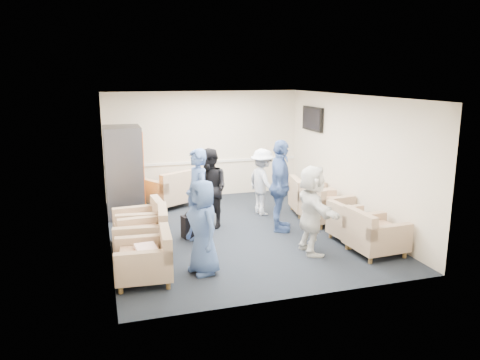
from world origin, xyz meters
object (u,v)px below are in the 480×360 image
object	(u,v)px
vending_machine	(124,171)
person_front_left	(203,227)
armchair_right_midfar	(323,207)
person_mid_right	(280,186)
armchair_left_near	(147,260)
armchair_right_near	(373,235)
armchair_right_far	(309,199)
person_back_left	(210,189)
person_front_right	(312,210)
armchair_left_far	(143,226)
armchair_right_midnear	(353,225)
person_back_right	(263,182)
armchair_left_mid	(145,236)
person_mid_left	(197,197)
armchair_corner	(169,191)

from	to	relation	value
vending_machine	person_front_left	bearing A→B (deg)	-74.68
armchair_right_midfar	person_mid_right	distance (m)	1.24
armchair_left_near	armchair_right_near	size ratio (longest dim) A/B	0.99
armchair_right_far	person_back_left	world-z (taller)	person_back_left
armchair_left_near	person_back_left	size ratio (longest dim) A/B	0.55
armchair_right_near	armchair_right_far	distance (m)	2.59
armchair_left_near	armchair_right_midfar	size ratio (longest dim) A/B	0.92
armchair_right_midfar	vending_machine	distance (m)	4.44
armchair_left_near	person_back_left	xyz separation A→B (m)	(1.54, 2.27, 0.49)
armchair_left_near	person_front_right	xyz separation A→B (m)	(2.90, 0.35, 0.46)
armchair_left_near	person_mid_right	size ratio (longest dim) A/B	0.48
armchair_left_far	armchair_right_midnear	bearing A→B (deg)	70.98
person_back_left	person_back_right	distance (m)	1.44
person_back_left	person_back_right	world-z (taller)	person_back_left
armchair_right_midfar	person_back_left	bearing A→B (deg)	72.62
armchair_right_near	person_back_right	bearing A→B (deg)	17.06
armchair_right_midfar	armchair_right_far	bearing A→B (deg)	-6.91
armchair_right_midfar	person_mid_right	xyz separation A→B (m)	(-1.08, -0.19, 0.58)
armchair_right_midnear	person_front_right	distance (m)	1.15
armchair_left_mid	armchair_right_midfar	size ratio (longest dim) A/B	1.01
person_front_left	armchair_left_mid	bearing A→B (deg)	-155.31
armchair_right_far	person_mid_left	distance (m)	3.09
armchair_right_far	person_front_right	distance (m)	2.46
armchair_left_mid	armchair_right_midnear	distance (m)	3.85
armchair_left_far	vending_machine	distance (m)	2.12
armchair_left_near	person_mid_right	distance (m)	3.32
armchair_right_near	person_front_left	distance (m)	3.06
armchair_right_midfar	armchair_left_mid	bearing A→B (deg)	94.56
armchair_left_mid	vending_machine	distance (m)	2.69
armchair_left_far	armchair_left_mid	bearing A→B (deg)	-5.87
person_back_left	person_mid_right	distance (m)	1.43
armchair_left_near	armchair_right_far	world-z (taller)	armchair_right_far
armchair_corner	vending_machine	distance (m)	1.29
armchair_left_near	vending_machine	size ratio (longest dim) A/B	0.45
armchair_left_mid	person_mid_right	distance (m)	2.87
armchair_left_mid	person_back_left	distance (m)	1.96
armchair_right_midnear	person_front_right	xyz separation A→B (m)	(-1.01, -0.30, 0.47)
person_back_right	armchair_left_near	bearing A→B (deg)	123.16
person_front_left	person_back_left	bearing A→B (deg)	148.59
armchair_right_near	armchair_corner	distance (m)	5.05
person_front_left	person_mid_right	distance (m)	2.50
armchair_left_near	armchair_right_midnear	world-z (taller)	armchair_left_near
armchair_right_near	person_mid_left	world-z (taller)	person_mid_left
armchair_right_midnear	armchair_right_midfar	size ratio (longest dim) A/B	0.90
armchair_left_far	person_front_left	world-z (taller)	person_front_left
armchair_right_far	person_back_left	distance (m)	2.43
vending_machine	armchair_corner	bearing A→B (deg)	20.79
person_front_left	person_front_right	bearing A→B (deg)	82.81
armchair_right_near	person_mid_right	xyz separation A→B (m)	(-1.10, 1.68, 0.58)
armchair_right_midfar	person_front_right	distance (m)	1.85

